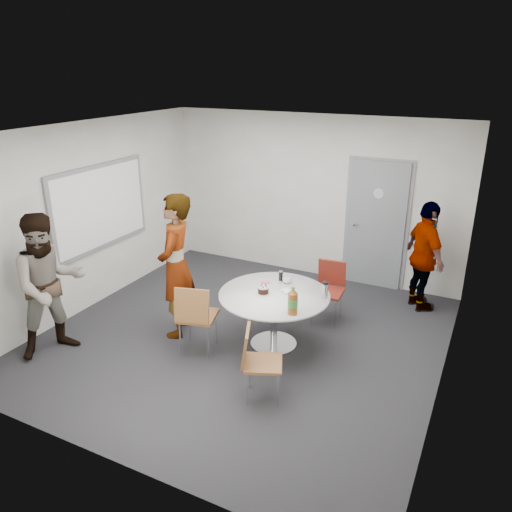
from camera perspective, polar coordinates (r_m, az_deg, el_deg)
The scene contains 15 objects.
floor at distance 6.76m, azimuth -1.52°, elevation -9.27°, with size 5.00×5.00×0.00m, color black.
ceiling at distance 5.88m, azimuth -1.78°, elevation 14.06°, with size 5.00×5.00×0.00m, color silver.
wall_back at distance 8.38m, azimuth 6.46°, elevation 6.70°, with size 5.00×5.00×0.00m, color beige.
wall_left at distance 7.64m, azimuth -18.48°, elevation 4.29°, with size 5.00×5.00×0.00m, color beige.
wall_right at distance 5.55m, azimuth 21.82°, elevation -2.41°, with size 5.00×5.00×0.00m, color beige.
wall_front at distance 4.35m, azimuth -17.49°, elevation -8.46°, with size 5.00×5.00×0.00m, color beige.
door at distance 8.16m, azimuth 13.58°, elevation 3.46°, with size 1.02×0.17×2.12m.
whiteboard at distance 7.72m, azimuth -17.33°, elevation 5.37°, with size 0.04×1.90×1.25m.
table at distance 6.29m, azimuth 2.30°, elevation -5.21°, with size 1.40×1.40×1.07m.
chair_near_left at distance 6.19m, azimuth -6.96°, elevation -6.45°, with size 0.55×0.58×0.94m.
chair_near_right at distance 5.42m, azimuth -0.05°, elevation -11.45°, with size 0.55×0.53×0.84m.
chair_far at distance 7.10m, azimuth 8.39°, elevation -3.24°, with size 0.43×0.47×0.86m.
person_main at distance 6.56m, azimuth -9.12°, elevation -1.15°, with size 0.70×0.46×1.93m, color #A5C6EA.
person_left at distance 6.57m, azimuth -22.51°, elevation -3.10°, with size 0.88×0.69×1.82m, color white.
person_right at distance 7.60m, azimuth 18.71°, elevation -0.07°, with size 0.96×0.40×1.64m, color black.
Camera 1 is at (2.76, -5.14, 3.43)m, focal length 35.00 mm.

